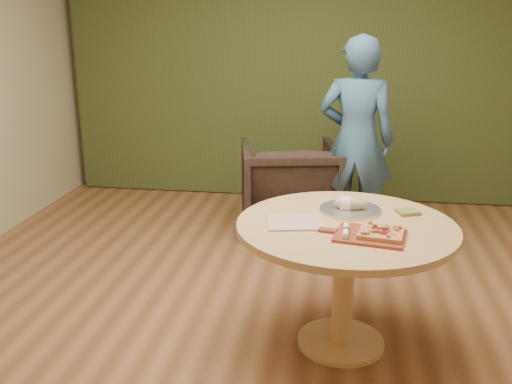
{
  "coord_description": "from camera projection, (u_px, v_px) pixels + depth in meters",
  "views": [
    {
      "loc": [
        0.42,
        -2.96,
        1.83
      ],
      "look_at": [
        -0.07,
        0.25,
        0.83
      ],
      "focal_mm": 40.0,
      "sensor_mm": 36.0,
      "label": 1
    }
  ],
  "objects": [
    {
      "name": "cutlery_roll",
      "position": [
        346.0,
        230.0,
        2.93
      ],
      "size": [
        0.03,
        0.2,
        0.03
      ],
      "rotation": [
        0.0,
        0.0,
        -0.03
      ],
      "color": "white",
      "rests_on": "pizza_paddle"
    },
    {
      "name": "person_standing",
      "position": [
        356.0,
        141.0,
        4.7
      ],
      "size": [
        0.66,
        0.46,
        1.71
      ],
      "primitive_type": "imported",
      "rotation": [
        0.0,
        0.0,
        3.06
      ],
      "color": "#39628D",
      "rests_on": "ground"
    },
    {
      "name": "green_packet",
      "position": [
        408.0,
        212.0,
        3.27
      ],
      "size": [
        0.15,
        0.14,
        0.02
      ],
      "primitive_type": "cube",
      "rotation": [
        0.0,
        0.0,
        0.39
      ],
      "color": "#57602B",
      "rests_on": "pedestal_table"
    },
    {
      "name": "curtain",
      "position": [
        303.0,
        62.0,
        5.72
      ],
      "size": [
        4.8,
        0.14,
        2.78
      ],
      "primitive_type": "cube",
      "color": "#303E1C",
      "rests_on": "ground"
    },
    {
      "name": "newspaper",
      "position": [
        295.0,
        222.0,
        3.12
      ],
      "size": [
        0.34,
        0.3,
        0.01
      ],
      "primitive_type": "cube",
      "rotation": [
        0.0,
        0.0,
        0.19
      ],
      "color": "white",
      "rests_on": "pedestal_table"
    },
    {
      "name": "armchair",
      "position": [
        289.0,
        181.0,
        5.08
      ],
      "size": [
        0.97,
        0.93,
        0.86
      ],
      "primitive_type": "imported",
      "rotation": [
        0.0,
        0.0,
        3.34
      ],
      "color": "black",
      "rests_on": "ground"
    },
    {
      "name": "pedestal_table",
      "position": [
        345.0,
        247.0,
        3.16
      ],
      "size": [
        1.21,
        1.21,
        0.75
      ],
      "rotation": [
        0.0,
        0.0,
        0.04
      ],
      "color": "tan",
      "rests_on": "ground"
    },
    {
      "name": "pizza_paddle",
      "position": [
        368.0,
        235.0,
        2.93
      ],
      "size": [
        0.47,
        0.34,
        0.01
      ],
      "rotation": [
        0.0,
        0.0,
        -0.18
      ],
      "color": "brown",
      "rests_on": "pedestal_table"
    },
    {
      "name": "flatbread_pizza",
      "position": [
        381.0,
        232.0,
        2.91
      ],
      "size": [
        0.26,
        0.26,
        0.04
      ],
      "rotation": [
        0.0,
        0.0,
        -0.18
      ],
      "color": "tan",
      "rests_on": "pizza_paddle"
    },
    {
      "name": "bread_roll",
      "position": [
        349.0,
        204.0,
        3.31
      ],
      "size": [
        0.19,
        0.09,
        0.09
      ],
      "color": "tan",
      "rests_on": "serving_tray"
    },
    {
      "name": "serving_tray",
      "position": [
        350.0,
        210.0,
        3.32
      ],
      "size": [
        0.36,
        0.36,
        0.02
      ],
      "color": "silver",
      "rests_on": "pedestal_table"
    },
    {
      "name": "room_shell",
      "position": [
        262.0,
        103.0,
        2.98
      ],
      "size": [
        5.04,
        6.04,
        2.84
      ],
      "color": "#8F5C39",
      "rests_on": "ground"
    }
  ]
}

